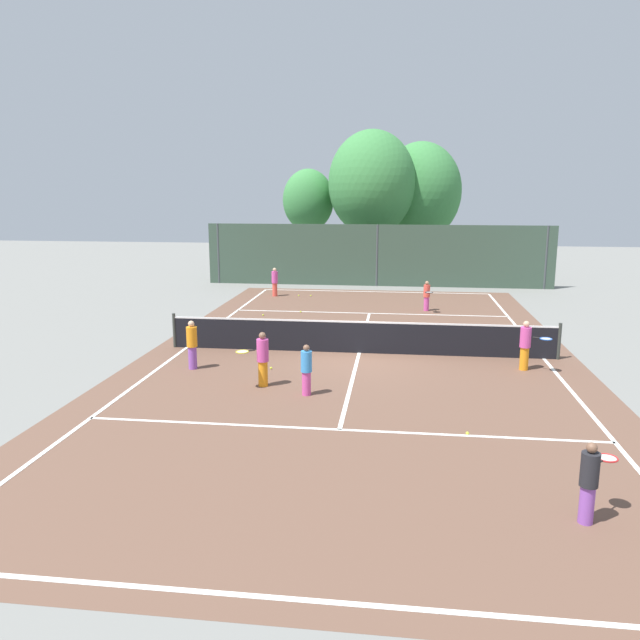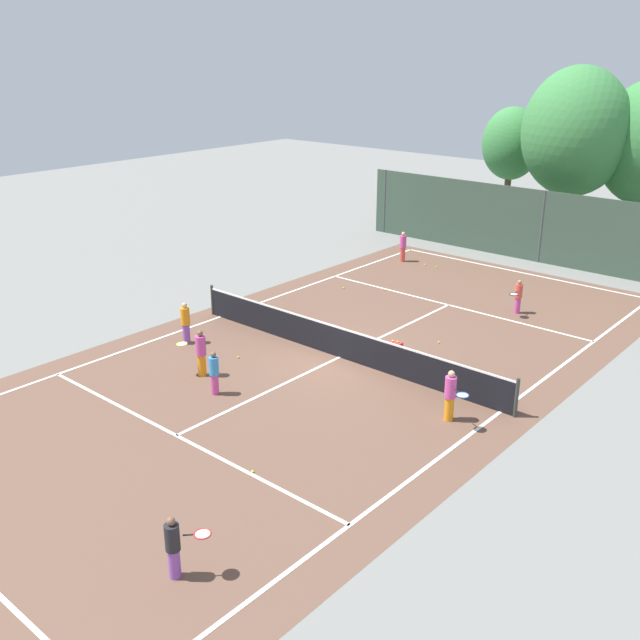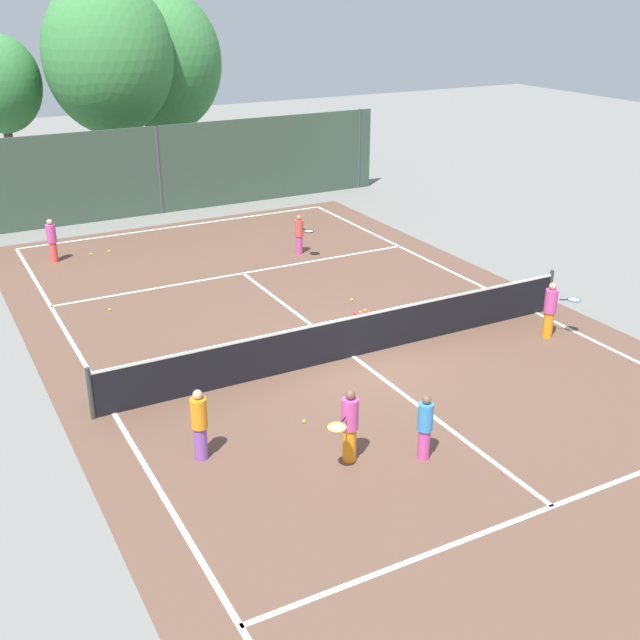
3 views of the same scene
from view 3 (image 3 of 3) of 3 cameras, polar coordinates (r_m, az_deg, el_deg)
The scene contains 20 objects.
ground_plane at distance 18.04m, azimuth 2.40°, elevation -2.66°, with size 80.00×80.00×0.00m, color slate.
court_surface at distance 18.03m, azimuth 2.40°, elevation -2.65°, with size 13.00×25.00×0.01m.
tennis_net at distance 17.82m, azimuth 2.43°, elevation -1.18°, with size 11.90×0.10×1.10m.
perimeter_fence at distance 29.82m, azimuth -11.56°, elevation 10.56°, with size 18.00×0.12×3.20m.
tree_0 at distance 33.54m, azimuth -22.11°, elevation 15.47°, with size 3.07×2.60×6.20m.
tree_1 at distance 35.43m, azimuth -11.21°, elevation 17.85°, with size 4.82×4.78×7.75m.
tree_2 at distance 32.76m, azimuth -15.06°, elevation 17.94°, with size 4.95×4.86×8.30m.
player_0 at distance 24.80m, azimuth -1.48°, elevation 6.24°, with size 0.39×0.85×1.25m.
player_1 at distance 14.13m, azimuth 7.60°, elevation -7.65°, with size 0.27×0.27×1.27m.
player_2 at distance 25.37m, azimuth -18.82°, elevation 5.49°, with size 0.29×0.29×1.35m.
player_3 at distance 14.14m, azimuth -8.71°, elevation -7.44°, with size 0.29×0.29×1.38m.
player_4 at distance 13.90m, azimuth 2.14°, elevation -7.60°, with size 0.83×0.71×1.42m.
player_5 at distance 19.52m, azimuth 16.36°, elevation 0.76°, with size 0.86×0.62×1.39m.
ball_crate at distance 19.55m, azimuth 3.15°, elevation 0.03°, with size 0.39×0.37×0.43m.
tennis_ball_0 at distance 21.23m, azimuth -14.97°, elevation 0.72°, with size 0.07×0.07×0.07m, color #CCE533.
tennis_ball_1 at distance 15.39m, azimuth -1.16°, elevation -7.33°, with size 0.07×0.07×0.07m, color #CCE533.
tennis_ball_2 at distance 26.01m, azimuth -15.04°, elevation 4.84°, with size 0.07×0.07×0.07m, color #CCE533.
tennis_ball_3 at distance 22.34m, azimuth -12.12°, elevation 2.13°, with size 0.07×0.07×0.07m, color #CCE533.
tennis_ball_4 at distance 21.18m, azimuth 2.31°, elevation 1.47°, with size 0.07×0.07×0.07m, color #CCE533.
tennis_ball_5 at distance 25.86m, azimuth -16.25°, elevation 4.60°, with size 0.07×0.07×0.07m, color #CCE533.
Camera 3 is at (-8.35, -13.94, 7.82)m, focal length 44.24 mm.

